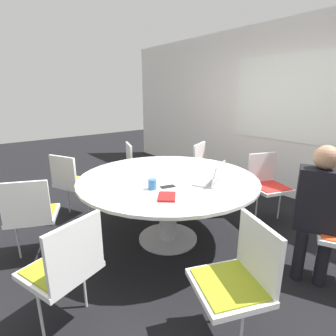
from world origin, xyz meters
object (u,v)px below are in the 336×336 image
(chair_7, at_px, (239,275))
(coffee_cup, at_px, (152,184))
(chair_6, at_px, (65,264))
(cell_phone, at_px, (168,187))
(chair_2, at_px, (207,166))
(chair_1, at_px, (267,181))
(chair_5, at_px, (31,212))
(chair_3, at_px, (138,165))
(handbag, at_px, (168,182))
(spiral_notebook, at_px, (167,197))
(chair_4, at_px, (72,180))
(person_0, at_px, (319,204))
(laptop, at_px, (212,178))

(chair_7, bearing_deg, coffee_cup, 16.49)
(chair_6, distance_m, chair_7, 1.14)
(chair_6, relative_size, cell_phone, 5.74)
(coffee_cup, bearing_deg, chair_2, 116.42)
(cell_phone, bearing_deg, chair_1, 83.94)
(chair_5, bearing_deg, cell_phone, -10.47)
(chair_3, distance_m, coffee_cup, 1.73)
(coffee_cup, relative_size, handbag, 0.27)
(spiral_notebook, relative_size, handbag, 0.71)
(chair_2, distance_m, chair_3, 1.09)
(chair_5, bearing_deg, chair_4, 72.62)
(chair_3, bearing_deg, spiral_notebook, -3.55)
(chair_7, height_order, person_0, person_0)
(person_0, height_order, laptop, person_0)
(chair_2, xyz_separation_m, chair_3, (-0.72, -0.82, 0.00))
(chair_2, relative_size, handbag, 2.44)
(chair_5, distance_m, coffee_cup, 1.21)
(chair_1, distance_m, chair_2, 1.00)
(chair_6, distance_m, cell_phone, 1.14)
(chair_1, height_order, chair_4, same)
(chair_7, xyz_separation_m, person_0, (0.00, 1.08, 0.19))
(laptop, bearing_deg, chair_4, -88.64)
(chair_2, height_order, chair_6, same)
(chair_3, bearing_deg, cell_phone, -1.07)
(chair_7, height_order, coffee_cup, chair_7)
(person_0, xyz_separation_m, laptop, (-0.87, -0.40, 0.09))
(coffee_cup, height_order, cell_phone, coffee_cup)
(chair_3, relative_size, laptop, 2.18)
(chair_5, bearing_deg, handbag, 42.57)
(chair_4, xyz_separation_m, spiral_notebook, (1.68, 0.26, 0.23))
(chair_7, xyz_separation_m, cell_phone, (-1.05, 0.27, 0.23))
(chair_4, distance_m, chair_6, 1.85)
(coffee_cup, bearing_deg, laptop, 67.10)
(coffee_cup, bearing_deg, chair_3, 152.69)
(chair_6, distance_m, person_0, 2.07)
(laptop, distance_m, coffee_cup, 0.61)
(chair_1, xyz_separation_m, chair_2, (-1.00, -0.07, 0.00))
(chair_6, relative_size, chair_7, 1.00)
(chair_7, bearing_deg, chair_2, -19.57)
(chair_5, distance_m, handbag, 2.43)
(chair_2, distance_m, chair_4, 1.99)
(chair_4, height_order, chair_5, same)
(chair_2, relative_size, coffee_cup, 8.96)
(spiral_notebook, relative_size, coffee_cup, 2.62)
(chair_6, relative_size, handbag, 2.44)
(chair_5, relative_size, spiral_notebook, 3.42)
(coffee_cup, bearing_deg, spiral_notebook, -5.45)
(laptop, bearing_deg, chair_2, -160.83)
(chair_2, relative_size, chair_3, 1.00)
(chair_2, bearing_deg, spiral_notebook, 10.20)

